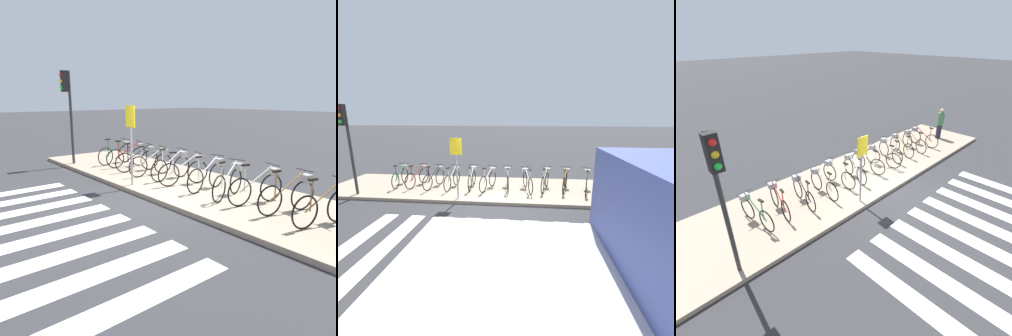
{
  "view_description": "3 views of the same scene",
  "coord_description": "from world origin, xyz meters",
  "views": [
    {
      "loc": [
        6.31,
        -4.73,
        2.57
      ],
      "look_at": [
        -0.82,
        1.18,
        0.59
      ],
      "focal_mm": 35.0,
      "sensor_mm": 36.0,
      "label": 1
    },
    {
      "loc": [
        1.21,
        -7.45,
        3.16
      ],
      "look_at": [
        0.32,
        1.5,
        1.04
      ],
      "focal_mm": 24.0,
      "sensor_mm": 36.0,
      "label": 2
    },
    {
      "loc": [
        -6.76,
        -4.51,
        5.06
      ],
      "look_at": [
        -1.48,
        0.95,
        1.14
      ],
      "focal_mm": 28.0,
      "sensor_mm": 36.0,
      "label": 3
    }
  ],
  "objects": [
    {
      "name": "sign_post",
      "position": [
        -1.37,
        0.29,
        1.66
      ],
      "size": [
        0.44,
        0.07,
        2.25
      ],
      "color": "#99999E",
      "rests_on": "sidewalk"
    },
    {
      "name": "parked_bicycle_4",
      "position": [
        -1.16,
        1.66,
        0.56
      ],
      "size": [
        0.46,
        1.6,
        0.98
      ],
      "color": "black",
      "rests_on": "sidewalk"
    },
    {
      "name": "parked_bicycle_2",
      "position": [
        -2.77,
        1.54,
        0.56
      ],
      "size": [
        0.48,
        1.58,
        0.98
      ],
      "color": "black",
      "rests_on": "sidewalk"
    },
    {
      "name": "sidewalk",
      "position": [
        0.0,
        1.65,
        0.06
      ],
      "size": [
        14.69,
        3.3,
        0.12
      ],
      "color": "gray",
      "rests_on": "ground_plane"
    },
    {
      "name": "parked_bicycle_11",
      "position": [
        4.39,
        1.55,
        0.56
      ],
      "size": [
        0.46,
        1.6,
        0.98
      ],
      "color": "black",
      "rests_on": "sidewalk"
    },
    {
      "name": "ground_plane",
      "position": [
        0.0,
        0.0,
        0.0
      ],
      "size": [
        120.0,
        120.0,
        0.0
      ],
      "primitive_type": "plane",
      "color": "#2D2D30"
    },
    {
      "name": "parked_bicycle_3",
      "position": [
        -1.96,
        1.51,
        0.56
      ],
      "size": [
        0.46,
        1.6,
        0.98
      ],
      "color": "black",
      "rests_on": "sidewalk"
    },
    {
      "name": "parked_bicycle_1",
      "position": [
        -3.58,
        1.67,
        0.56
      ],
      "size": [
        0.47,
        1.58,
        0.98
      ],
      "color": "black",
      "rests_on": "sidewalk"
    },
    {
      "name": "parked_bicycle_8",
      "position": [
        1.95,
        1.67,
        0.56
      ],
      "size": [
        0.56,
        1.56,
        0.98
      ],
      "color": "black",
      "rests_on": "sidewalk"
    },
    {
      "name": "parked_bicycle_10",
      "position": [
        3.6,
        1.54,
        0.56
      ],
      "size": [
        0.57,
        1.56,
        0.98
      ],
      "color": "black",
      "rests_on": "sidewalk"
    },
    {
      "name": "parked_bicycle_9",
      "position": [
        2.76,
        1.65,
        0.56
      ],
      "size": [
        0.56,
        1.56,
        0.98
      ],
      "color": "black",
      "rests_on": "sidewalk"
    },
    {
      "name": "parked_bicycle_5",
      "position": [
        -0.41,
        1.53,
        0.56
      ],
      "size": [
        0.57,
        1.56,
        0.98
      ],
      "color": "black",
      "rests_on": "sidewalk"
    },
    {
      "name": "parked_bicycle_0",
      "position": [
        -4.38,
        1.64,
        0.56
      ],
      "size": [
        0.46,
        1.6,
        0.98
      ],
      "color": "black",
      "rests_on": "sidewalk"
    },
    {
      "name": "parked_bicycle_6",
      "position": [
        0.38,
        1.62,
        0.56
      ],
      "size": [
        0.46,
        1.6,
        0.98
      ],
      "color": "black",
      "rests_on": "sidewalk"
    },
    {
      "name": "traffic_light",
      "position": [
        -5.48,
        0.24,
        2.58
      ],
      "size": [
        0.24,
        0.4,
        3.42
      ],
      "color": "#2D2D2D",
      "rests_on": "sidewalk"
    },
    {
      "name": "pedestrian",
      "position": [
        5.91,
        1.45,
        0.93
      ],
      "size": [
        0.34,
        0.34,
        1.55
      ],
      "color": "#23232D",
      "rests_on": "sidewalk"
    },
    {
      "name": "parked_bicycle_7",
      "position": [
        1.2,
        1.51,
        0.56
      ],
      "size": [
        0.55,
        1.56,
        0.98
      ],
      "color": "black",
      "rests_on": "sidewalk"
    }
  ]
}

